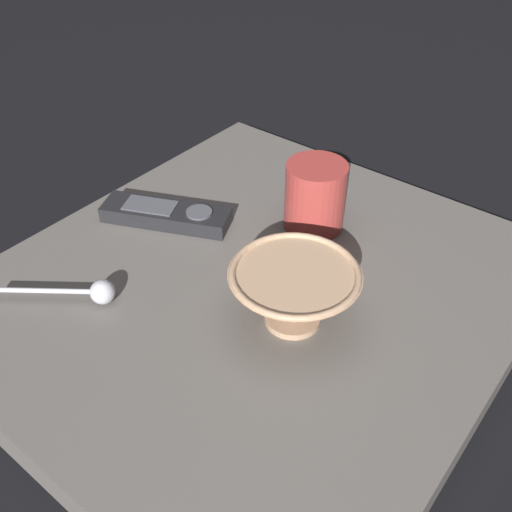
{
  "coord_description": "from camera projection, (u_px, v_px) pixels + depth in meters",
  "views": [
    {
      "loc": [
        0.33,
        -0.42,
        0.52
      ],
      "look_at": [
        -0.01,
        0.02,
        0.07
      ],
      "focal_mm": 40.95,
      "sensor_mm": 36.0,
      "label": 1
    }
  ],
  "objects": [
    {
      "name": "coffee_mug",
      "position": [
        315.0,
        196.0,
        0.77
      ],
      "size": [
        0.09,
        0.1,
        0.09
      ],
      "color": "#A53833",
      "rests_on": "table"
    },
    {
      "name": "teaspoon",
      "position": [
        94.0,
        292.0,
        0.68
      ],
      "size": [
        0.12,
        0.09,
        0.03
      ],
      "color": "silver",
      "rests_on": "table"
    },
    {
      "name": "table",
      "position": [
        256.0,
        294.0,
        0.73
      ],
      "size": [
        0.58,
        0.63,
        0.05
      ],
      "color": "#5B5651",
      "rests_on": "ground"
    },
    {
      "name": "tv_remote_near",
      "position": [
        166.0,
        214.0,
        0.8
      ],
      "size": [
        0.18,
        0.12,
        0.02
      ],
      "color": "black",
      "rests_on": "table"
    },
    {
      "name": "cereal_bowl",
      "position": [
        294.0,
        293.0,
        0.64
      ],
      "size": [
        0.14,
        0.14,
        0.07
      ],
      "color": "tan",
      "rests_on": "table"
    },
    {
      "name": "ground_plane",
      "position": [
        256.0,
        308.0,
        0.74
      ],
      "size": [
        6.0,
        6.0,
        0.0
      ],
      "primitive_type": "plane",
      "color": "black"
    }
  ]
}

